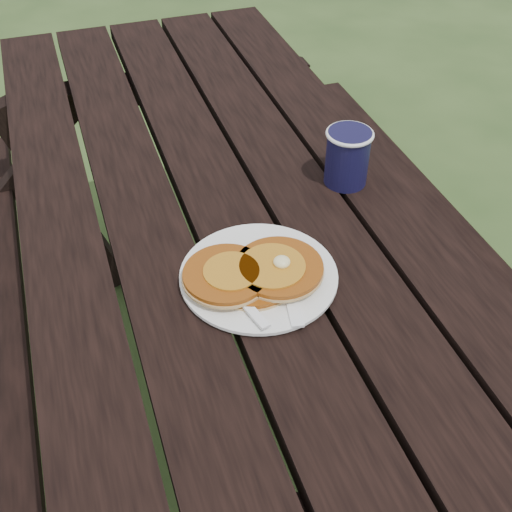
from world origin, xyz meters
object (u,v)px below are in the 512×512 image
object	(u,v)px
plate	(259,276)
pancake_stack	(254,273)
picnic_table	(226,330)
coffee_cup	(348,154)

from	to	relation	value
plate	pancake_stack	xyz separation A→B (m)	(-0.01, -0.01, 0.02)
plate	pancake_stack	size ratio (longest dim) A/B	1.11
pancake_stack	plate	bearing A→B (deg)	40.91
picnic_table	pancake_stack	xyz separation A→B (m)	(-0.01, -0.25, 0.41)
picnic_table	plate	bearing A→B (deg)	-90.75
picnic_table	plate	xyz separation A→B (m)	(-0.00, -0.24, 0.39)
picnic_table	plate	distance (m)	0.45
picnic_table	pancake_stack	bearing A→B (deg)	-93.14
pancake_stack	coffee_cup	xyz separation A→B (m)	(0.26, 0.22, 0.04)
coffee_cup	pancake_stack	bearing A→B (deg)	-140.38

